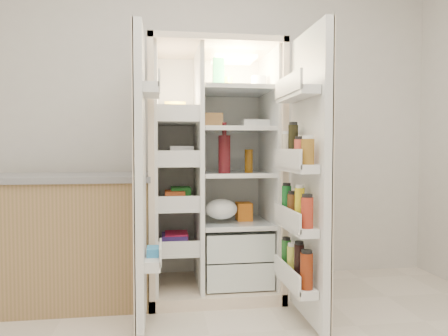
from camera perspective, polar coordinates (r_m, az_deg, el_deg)
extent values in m
cube|color=silver|center=(3.48, -4.05, 7.35)|extent=(4.00, 0.02, 2.70)
cube|color=beige|center=(3.42, -2.07, -0.10)|extent=(0.92, 0.04, 1.80)
cube|color=beige|center=(3.07, -9.59, -0.45)|extent=(0.04, 0.70, 1.80)
cube|color=beige|center=(3.17, 6.51, -0.33)|extent=(0.04, 0.70, 1.80)
cube|color=beige|center=(3.17, -1.42, 15.72)|extent=(0.92, 0.70, 0.04)
cube|color=beige|center=(3.25, -1.38, -15.71)|extent=(0.92, 0.70, 0.08)
cube|color=white|center=(3.39, -2.02, 0.21)|extent=(0.84, 0.02, 1.68)
cube|color=white|center=(3.07, -9.03, -0.07)|extent=(0.02, 0.62, 1.68)
cube|color=white|center=(3.16, 5.99, 0.03)|extent=(0.02, 0.62, 1.68)
cube|color=white|center=(3.08, -3.43, -0.03)|extent=(0.03, 0.62, 1.68)
cube|color=silver|center=(3.21, 1.48, -13.24)|extent=(0.47, 0.52, 0.19)
cube|color=silver|center=(3.16, 1.48, -9.75)|extent=(0.47, 0.52, 0.19)
cube|color=#FFD18C|center=(3.23, 1.29, 14.39)|extent=(0.30, 0.30, 0.02)
cube|color=silver|center=(3.15, -6.27, -10.48)|extent=(0.28, 0.58, 0.02)
cube|color=silver|center=(3.09, -6.29, -5.06)|extent=(0.28, 0.58, 0.02)
cube|color=silver|center=(3.07, -6.32, 0.51)|extent=(0.28, 0.58, 0.02)
cube|color=silver|center=(3.07, -6.35, 6.11)|extent=(0.28, 0.58, 0.02)
cube|color=white|center=(3.15, 1.42, -7.28)|extent=(0.49, 0.58, 0.01)
cube|color=white|center=(3.11, 1.43, -0.74)|extent=(0.49, 0.58, 0.01)
cube|color=white|center=(3.11, 1.44, 5.16)|extent=(0.49, 0.58, 0.02)
cube|color=white|center=(3.14, 1.45, 10.28)|extent=(0.49, 0.58, 0.02)
cube|color=#DF1F4F|center=(3.13, -6.27, -9.41)|extent=(0.16, 0.20, 0.10)
cube|color=#278F31|center=(3.08, -6.30, -3.77)|extent=(0.14, 0.18, 0.12)
cube|color=silver|center=(3.07, -6.33, 1.35)|extent=(0.20, 0.22, 0.07)
cube|color=yellow|center=(3.08, -6.36, 7.60)|extent=(0.15, 0.16, 0.14)
cube|color=#4A2E8A|center=(3.13, -6.27, -9.50)|extent=(0.18, 0.20, 0.09)
cube|color=orange|center=(3.08, -6.30, -3.95)|extent=(0.14, 0.18, 0.10)
cube|color=silver|center=(3.06, -6.33, 1.82)|extent=(0.16, 0.16, 0.12)
sphere|color=orange|center=(3.13, -0.59, -14.78)|extent=(0.07, 0.07, 0.07)
sphere|color=orange|center=(3.18, 0.97, -14.50)|extent=(0.07, 0.07, 0.07)
sphere|color=orange|center=(3.16, 2.93, -14.62)|extent=(0.07, 0.07, 0.07)
sphere|color=orange|center=(3.27, -0.04, -14.02)|extent=(0.07, 0.07, 0.07)
sphere|color=orange|center=(3.27, 1.80, -14.04)|extent=(0.07, 0.07, 0.07)
sphere|color=orange|center=(3.25, 3.72, -14.15)|extent=(0.07, 0.07, 0.07)
sphere|color=orange|center=(3.21, -1.34, -14.38)|extent=(0.07, 0.07, 0.07)
sphere|color=orange|center=(3.30, 2.79, -13.89)|extent=(0.07, 0.07, 0.07)
ellipsoid|color=#3E6923|center=(3.18, 1.42, -9.41)|extent=(0.26, 0.24, 0.11)
cylinder|color=#4A0F14|center=(2.97, 0.05, 1.83)|extent=(0.09, 0.09, 0.27)
cylinder|color=brown|center=(3.08, 3.35, 0.94)|extent=(0.06, 0.06, 0.17)
cube|color=#289555|center=(3.13, -0.76, 12.54)|extent=(0.08, 0.08, 0.23)
cylinder|color=white|center=(3.15, 4.67, 11.29)|extent=(0.11, 0.11, 0.10)
cylinder|color=#A08C25|center=(3.18, 0.42, 11.22)|extent=(0.08, 0.08, 0.10)
cube|color=white|center=(3.12, 4.90, 5.88)|extent=(0.26, 0.11, 0.06)
cube|color=#A87643|center=(3.07, -1.92, 6.36)|extent=(0.18, 0.10, 0.11)
ellipsoid|color=white|center=(3.04, -0.37, -6.11)|extent=(0.23, 0.21, 0.15)
cube|color=orange|center=(3.19, 2.68, -5.84)|extent=(0.11, 0.13, 0.13)
cube|color=white|center=(2.52, -11.21, -1.12)|extent=(0.05, 0.40, 1.72)
cube|color=beige|center=(2.52, -11.78, -1.12)|extent=(0.01, 0.40, 1.72)
cube|color=white|center=(2.60, -9.54, -12.18)|extent=(0.09, 0.32, 0.06)
cube|color=white|center=(2.54, -9.71, 10.24)|extent=(0.09, 0.32, 0.06)
cube|color=#338CCC|center=(2.59, -9.54, -11.54)|extent=(0.07, 0.12, 0.10)
cube|color=white|center=(2.58, 11.45, -1.03)|extent=(0.05, 0.58, 1.72)
cube|color=beige|center=(2.59, 11.97, -1.03)|extent=(0.01, 0.58, 1.72)
cube|color=white|center=(2.67, 9.55, -14.89)|extent=(0.11, 0.50, 0.05)
cube|color=white|center=(2.59, 9.61, -7.70)|extent=(0.11, 0.50, 0.05)
cube|color=white|center=(2.55, 9.67, 0.06)|extent=(0.11, 0.50, 0.05)
cube|color=white|center=(2.57, 9.74, 9.69)|extent=(0.11, 0.50, 0.05)
cylinder|color=maroon|center=(2.45, 11.05, -13.45)|extent=(0.07, 0.07, 0.20)
cylinder|color=black|center=(2.57, 10.06, -12.47)|extent=(0.06, 0.06, 0.22)
cylinder|color=#CACA43|center=(2.69, 9.17, -12.19)|extent=(0.06, 0.06, 0.18)
cylinder|color=#206222|center=(2.81, 8.35, -11.44)|extent=(0.06, 0.06, 0.19)
cylinder|color=#A62E1B|center=(2.38, 11.12, -5.92)|extent=(0.07, 0.07, 0.17)
cylinder|color=yellow|center=(2.50, 10.12, -5.04)|extent=(0.06, 0.06, 0.21)
cylinder|color=#5B3516|center=(2.63, 9.22, -5.22)|extent=(0.07, 0.07, 0.16)
cylinder|color=#166125|center=(2.75, 8.40, -4.45)|extent=(0.06, 0.06, 0.20)
cylinder|color=#8A5E1E|center=(2.36, 11.19, 2.16)|extent=(0.07, 0.07, 0.14)
cylinder|color=#CA4734|center=(2.48, 10.18, 2.18)|extent=(0.07, 0.07, 0.14)
cylinder|color=black|center=(2.61, 9.28, 3.20)|extent=(0.06, 0.06, 0.23)
cylinder|color=beige|center=(2.73, 8.45, 2.65)|extent=(0.06, 0.06, 0.18)
cube|color=#99734C|center=(3.17, -20.86, -9.21)|extent=(1.18, 0.61, 0.84)
cube|color=gray|center=(3.11, -21.00, -1.20)|extent=(1.22, 0.65, 0.04)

